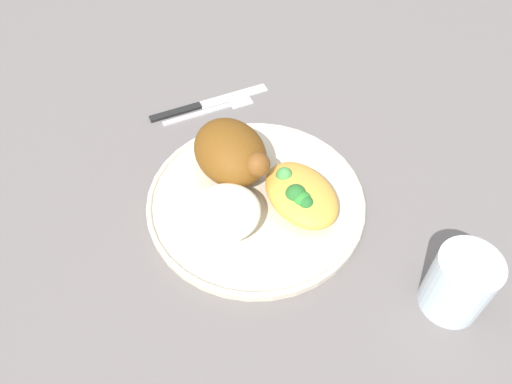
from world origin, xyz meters
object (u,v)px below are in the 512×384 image
(fork, at_px, (214,109))
(rice_pile, at_px, (224,213))
(plate, at_px, (256,200))
(water_glass, at_px, (459,283))
(mac_cheese_with_broccoli, at_px, (301,194))
(roasted_chicken, at_px, (231,153))
(knife, at_px, (200,105))

(fork, bearing_deg, rice_pile, -22.99)
(rice_pile, bearing_deg, plate, 108.47)
(rice_pile, height_order, water_glass, water_glass)
(mac_cheese_with_broccoli, bearing_deg, roasted_chicken, -151.91)
(plate, relative_size, water_glass, 3.38)
(roasted_chicken, distance_m, mac_cheese_with_broccoli, 0.10)
(mac_cheese_with_broccoli, bearing_deg, rice_pile, -100.52)
(roasted_chicken, xyz_separation_m, mac_cheese_with_broccoli, (0.09, 0.05, -0.02))
(rice_pile, bearing_deg, knife, 161.94)
(plate, bearing_deg, rice_pile, -71.53)
(roasted_chicken, relative_size, knife, 0.62)
(plate, bearing_deg, roasted_chicken, -174.51)
(rice_pile, height_order, fork, rice_pile)
(fork, relative_size, knife, 0.75)
(rice_pile, bearing_deg, fork, 157.01)
(roasted_chicken, xyz_separation_m, fork, (-0.14, 0.04, -0.05))
(plate, xyz_separation_m, rice_pile, (0.02, -0.05, 0.03))
(fork, distance_m, water_glass, 0.42)
(rice_pile, bearing_deg, roasted_chicken, 146.08)
(rice_pile, relative_size, knife, 0.47)
(roasted_chicken, bearing_deg, mac_cheese_with_broccoli, 28.09)
(plate, bearing_deg, knife, 174.50)
(water_glass, bearing_deg, knife, -167.42)
(knife, bearing_deg, rice_pile, -18.06)
(roasted_chicken, bearing_deg, knife, 170.69)
(roasted_chicken, bearing_deg, fork, 163.71)
(knife, bearing_deg, water_glass, 12.58)
(fork, bearing_deg, plate, -10.28)
(roasted_chicken, bearing_deg, rice_pile, -33.92)
(water_glass, bearing_deg, rice_pile, -140.68)
(roasted_chicken, distance_m, fork, 0.15)
(roasted_chicken, relative_size, fork, 0.82)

